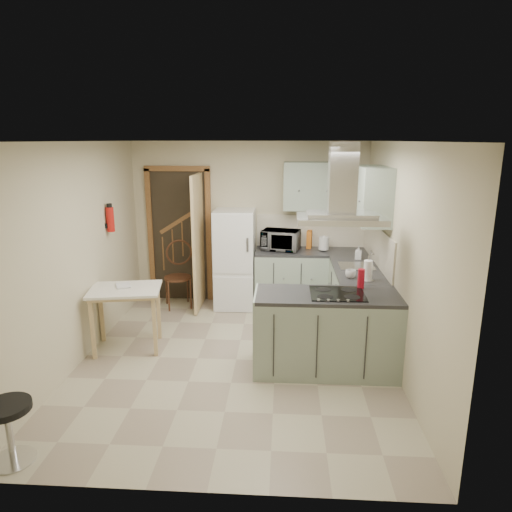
# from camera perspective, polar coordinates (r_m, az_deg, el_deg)

# --- Properties ---
(floor) EXTENTS (4.20, 4.20, 0.00)m
(floor) POSITION_cam_1_polar(r_m,az_deg,el_deg) (5.52, -2.49, -12.79)
(floor) COLOR tan
(floor) RESTS_ON ground
(ceiling) EXTENTS (4.20, 4.20, 0.00)m
(ceiling) POSITION_cam_1_polar(r_m,az_deg,el_deg) (4.91, -2.81, 14.13)
(ceiling) COLOR silver
(ceiling) RESTS_ON back_wall
(back_wall) EXTENTS (3.60, 0.00, 3.60)m
(back_wall) POSITION_cam_1_polar(r_m,az_deg,el_deg) (7.12, -0.85, 4.10)
(back_wall) COLOR #C1B795
(back_wall) RESTS_ON floor
(left_wall) EXTENTS (0.00, 4.20, 4.20)m
(left_wall) POSITION_cam_1_polar(r_m,az_deg,el_deg) (5.56, -21.41, 0.16)
(left_wall) COLOR #C1B795
(left_wall) RESTS_ON floor
(right_wall) EXTENTS (0.00, 4.20, 4.20)m
(right_wall) POSITION_cam_1_polar(r_m,az_deg,el_deg) (5.20, 17.48, -0.43)
(right_wall) COLOR #C1B795
(right_wall) RESTS_ON floor
(doorway) EXTENTS (1.10, 0.12, 2.10)m
(doorway) POSITION_cam_1_polar(r_m,az_deg,el_deg) (7.29, -9.52, 2.55)
(doorway) COLOR brown
(doorway) RESTS_ON floor
(fridge) EXTENTS (0.60, 0.60, 1.50)m
(fridge) POSITION_cam_1_polar(r_m,az_deg,el_deg) (6.95, -2.66, -0.39)
(fridge) COLOR white
(fridge) RESTS_ON floor
(counter_back) EXTENTS (1.08, 0.60, 0.90)m
(counter_back) POSITION_cam_1_polar(r_m,az_deg,el_deg) (7.00, 4.39, -2.87)
(counter_back) COLOR #9EB2A0
(counter_back) RESTS_ON floor
(counter_right) EXTENTS (0.60, 1.95, 0.90)m
(counter_right) POSITION_cam_1_polar(r_m,az_deg,el_deg) (6.43, 12.00, -4.73)
(counter_right) COLOR #9EB2A0
(counter_right) RESTS_ON floor
(splashback) EXTENTS (1.68, 0.02, 0.50)m
(splashback) POSITION_cam_1_polar(r_m,az_deg,el_deg) (7.12, 6.89, 3.17)
(splashback) COLOR beige
(splashback) RESTS_ON counter_back
(wall_cabinet_back) EXTENTS (0.85, 0.35, 0.70)m
(wall_cabinet_back) POSITION_cam_1_polar(r_m,az_deg,el_deg) (6.86, 7.06, 8.66)
(wall_cabinet_back) COLOR #9EB2A0
(wall_cabinet_back) RESTS_ON back_wall
(wall_cabinet_right) EXTENTS (0.35, 0.90, 0.70)m
(wall_cabinet_right) POSITION_cam_1_polar(r_m,az_deg,el_deg) (5.88, 14.31, 7.39)
(wall_cabinet_right) COLOR #9EB2A0
(wall_cabinet_right) RESTS_ON right_wall
(peninsula) EXTENTS (1.55, 0.65, 0.90)m
(peninsula) POSITION_cam_1_polar(r_m,az_deg,el_deg) (5.16, 8.79, -9.44)
(peninsula) COLOR #9EB2A0
(peninsula) RESTS_ON floor
(hob) EXTENTS (0.58, 0.50, 0.01)m
(hob) POSITION_cam_1_polar(r_m,az_deg,el_deg) (5.01, 10.13, -4.65)
(hob) COLOR black
(hob) RESTS_ON peninsula
(extractor_hood) EXTENTS (0.90, 0.55, 0.10)m
(extractor_hood) POSITION_cam_1_polar(r_m,az_deg,el_deg) (4.81, 10.56, 4.56)
(extractor_hood) COLOR silver
(extractor_hood) RESTS_ON ceiling
(sink) EXTENTS (0.45, 0.40, 0.01)m
(sink) POSITION_cam_1_polar(r_m,az_deg,el_deg) (6.13, 12.45, -1.25)
(sink) COLOR silver
(sink) RESTS_ON counter_right
(fire_extinguisher) EXTENTS (0.10, 0.10, 0.32)m
(fire_extinguisher) POSITION_cam_1_polar(r_m,az_deg,el_deg) (6.30, -17.75, 4.37)
(fire_extinguisher) COLOR #B2140F
(fire_extinguisher) RESTS_ON left_wall
(drop_leaf_table) EXTENTS (0.93, 0.76, 0.78)m
(drop_leaf_table) POSITION_cam_1_polar(r_m,az_deg,el_deg) (5.86, -15.81, -7.53)
(drop_leaf_table) COLOR #D9C385
(drop_leaf_table) RESTS_ON floor
(bentwood_chair) EXTENTS (0.53, 0.53, 0.93)m
(bentwood_chair) POSITION_cam_1_polar(r_m,az_deg,el_deg) (7.09, -9.75, -2.68)
(bentwood_chair) COLOR #51231B
(bentwood_chair) RESTS_ON floor
(stool) EXTENTS (0.39, 0.39, 0.51)m
(stool) POSITION_cam_1_polar(r_m,az_deg,el_deg) (4.35, -28.45, -18.84)
(stool) COLOR black
(stool) RESTS_ON floor
(microwave) EXTENTS (0.62, 0.48, 0.30)m
(microwave) POSITION_cam_1_polar(r_m,az_deg,el_deg) (6.87, 3.10, 2.01)
(microwave) COLOR black
(microwave) RESTS_ON counter_back
(kettle) EXTENTS (0.19, 0.19, 0.23)m
(kettle) POSITION_cam_1_polar(r_m,az_deg,el_deg) (6.89, 8.46, 1.60)
(kettle) COLOR silver
(kettle) RESTS_ON counter_back
(cereal_box) EXTENTS (0.10, 0.19, 0.27)m
(cereal_box) POSITION_cam_1_polar(r_m,az_deg,el_deg) (7.05, 6.67, 2.09)
(cereal_box) COLOR orange
(cereal_box) RESTS_ON counter_back
(soap_bottle) EXTENTS (0.10, 0.10, 0.19)m
(soap_bottle) POSITION_cam_1_polar(r_m,az_deg,el_deg) (6.49, 12.69, 0.42)
(soap_bottle) COLOR #BABAC7
(soap_bottle) RESTS_ON counter_right
(paper_towel) EXTENTS (0.11, 0.11, 0.26)m
(paper_towel) POSITION_cam_1_polar(r_m,az_deg,el_deg) (5.51, 13.81, -1.75)
(paper_towel) COLOR white
(paper_towel) RESTS_ON counter_right
(cup) EXTENTS (0.13, 0.13, 0.10)m
(cup) POSITION_cam_1_polar(r_m,az_deg,el_deg) (5.60, 11.75, -2.21)
(cup) COLOR silver
(cup) RESTS_ON counter_right
(red_bottle) EXTENTS (0.10, 0.10, 0.22)m
(red_bottle) POSITION_cam_1_polar(r_m,az_deg,el_deg) (5.23, 13.00, -2.78)
(red_bottle) COLOR red
(red_bottle) RESTS_ON peninsula
(book) EXTENTS (0.25, 0.28, 0.10)m
(book) POSITION_cam_1_polar(r_m,az_deg,el_deg) (5.79, -17.11, -3.25)
(book) COLOR maroon
(book) RESTS_ON drop_leaf_table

